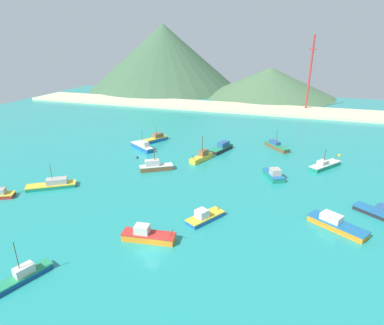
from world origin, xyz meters
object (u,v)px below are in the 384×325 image
at_px(fishing_boat_3, 276,146).
at_px(fishing_boat_12, 274,174).
at_px(fishing_boat_1, 205,217).
at_px(fishing_boat_9, 383,214).
at_px(fishing_boat_13, 202,157).
at_px(radio_tower, 310,73).
at_px(fishing_boat_5, 148,235).
at_px(fishing_boat_2, 336,224).
at_px(fishing_boat_4, 156,139).
at_px(fishing_boat_11, 53,184).
at_px(fishing_boat_14, 142,146).
at_px(fishing_boat_6, 325,165).
at_px(fishing_boat_7, 155,166).
at_px(buoy_0, 137,158).
at_px(buoy_1, 339,155).
at_px(fishing_boat_10, 222,148).
at_px(fishing_boat_0, 18,278).

relative_size(fishing_boat_3, fishing_boat_12, 1.16).
distance_m(fishing_boat_1, fishing_boat_9, 35.25).
relative_size(fishing_boat_13, radio_tower, 0.25).
bearing_deg(fishing_boat_5, fishing_boat_2, 24.12).
distance_m(fishing_boat_4, fishing_boat_11, 42.19).
relative_size(fishing_boat_12, fishing_boat_14, 0.81).
xyz_separation_m(fishing_boat_2, fishing_boat_3, (-14.15, 44.44, -0.03)).
relative_size(fishing_boat_2, fishing_boat_11, 0.99).
bearing_deg(fishing_boat_12, fishing_boat_5, -118.61).
distance_m(fishing_boat_11, fishing_boat_14, 32.91).
bearing_deg(radio_tower, fishing_boat_12, -95.07).
bearing_deg(fishing_boat_5, fishing_boat_1, 50.97).
height_order(fishing_boat_5, fishing_boat_12, fishing_boat_5).
height_order(fishing_boat_6, fishing_boat_13, fishing_boat_13).
relative_size(fishing_boat_2, fishing_boat_14, 1.09).
xyz_separation_m(fishing_boat_6, fishing_boat_7, (-43.21, -15.67, 0.29)).
relative_size(fishing_boat_6, buoy_0, 13.52).
relative_size(fishing_boat_7, buoy_1, 10.18).
distance_m(fishing_boat_7, fishing_boat_12, 30.93).
bearing_deg(fishing_boat_3, fishing_boat_4, -173.28).
bearing_deg(fishing_boat_10, fishing_boat_5, -91.58).
bearing_deg(fishing_boat_7, fishing_boat_5, -68.40).
bearing_deg(fishing_boat_6, fishing_boat_10, 169.35).
distance_m(fishing_boat_6, radio_tower, 79.17).
bearing_deg(fishing_boat_3, fishing_boat_6, -43.40).
bearing_deg(fishing_boat_11, fishing_boat_13, 45.21).
relative_size(fishing_boat_2, buoy_0, 14.34).
xyz_separation_m(fishing_boat_2, fishing_boat_5, (-31.72, -14.20, 0.05)).
distance_m(fishing_boat_11, radio_tower, 125.28).
distance_m(fishing_boat_3, fishing_boat_12, 24.28).
height_order(fishing_boat_9, buoy_0, fishing_boat_9).
distance_m(fishing_boat_4, buoy_0, 17.04).
xyz_separation_m(fishing_boat_1, fishing_boat_2, (24.04, 4.73, 0.11)).
xyz_separation_m(fishing_boat_2, radio_tower, (-5.12, 108.62, 16.73)).
bearing_deg(fishing_boat_10, fishing_boat_14, -164.65).
distance_m(fishing_boat_0, fishing_boat_13, 57.59).
height_order(buoy_0, buoy_1, buoy_1).
relative_size(fishing_boat_11, fishing_boat_12, 1.37).
bearing_deg(fishing_boat_11, fishing_boat_1, -4.64).
bearing_deg(fishing_boat_3, buoy_1, -4.07).
bearing_deg(buoy_0, fishing_boat_1, -44.04).
distance_m(fishing_boat_5, fishing_boat_7, 32.19).
relative_size(fishing_boat_2, fishing_boat_3, 1.16).
height_order(fishing_boat_10, radio_tower, radio_tower).
bearing_deg(fishing_boat_5, fishing_boat_4, 112.42).
relative_size(fishing_boat_10, fishing_boat_14, 1.01).
distance_m(fishing_boat_1, fishing_boat_3, 50.15).
bearing_deg(fishing_boat_0, radio_tower, 73.91).
height_order(fishing_boat_0, buoy_1, fishing_boat_0).
xyz_separation_m(fishing_boat_9, fishing_boat_12, (-22.15, 13.17, 0.07)).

